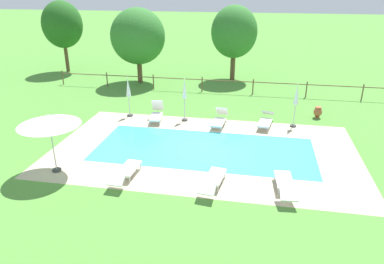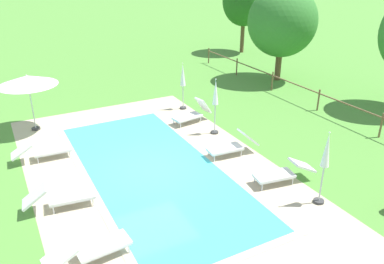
# 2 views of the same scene
# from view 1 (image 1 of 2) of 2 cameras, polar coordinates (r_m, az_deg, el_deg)

# --- Properties ---
(ground_plane) EXTENTS (160.00, 160.00, 0.00)m
(ground_plane) POSITION_cam_1_polar(r_m,az_deg,el_deg) (16.41, 1.91, -2.76)
(ground_plane) COLOR #518E38
(pool_deck_paving) EXTENTS (13.60, 7.96, 0.01)m
(pool_deck_paving) POSITION_cam_1_polar(r_m,az_deg,el_deg) (16.40, 1.91, -2.74)
(pool_deck_paving) COLOR #BCAD8E
(pool_deck_paving) RESTS_ON ground
(swimming_pool_water) EXTENTS (9.78, 4.14, 0.01)m
(swimming_pool_water) POSITION_cam_1_polar(r_m,az_deg,el_deg) (16.40, 1.91, -2.74)
(swimming_pool_water) COLOR #42CCD6
(swimming_pool_water) RESTS_ON ground
(pool_coping_rim) EXTENTS (10.26, 4.62, 0.01)m
(pool_coping_rim) POSITION_cam_1_polar(r_m,az_deg,el_deg) (16.40, 1.91, -2.73)
(pool_coping_rim) COLOR beige
(pool_coping_rim) RESTS_ON ground
(sun_lounger_north_near_steps) EXTENTS (0.77, 2.12, 0.71)m
(sun_lounger_north_near_steps) POSITION_cam_1_polar(r_m,az_deg,el_deg) (13.50, 14.50, -7.81)
(sun_lounger_north_near_steps) COLOR white
(sun_lounger_north_near_steps) RESTS_ON ground
(sun_lounger_north_mid) EXTENTS (0.92, 2.14, 0.71)m
(sun_lounger_north_mid) POSITION_cam_1_polar(r_m,az_deg,el_deg) (19.26, 11.57, 1.87)
(sun_lounger_north_mid) COLOR white
(sun_lounger_north_mid) RESTS_ON ground
(sun_lounger_north_far) EXTENTS (0.88, 1.89, 1.02)m
(sun_lounger_north_far) POSITION_cam_1_polar(r_m,az_deg,el_deg) (19.78, -5.61, 2.92)
(sun_lounger_north_far) COLOR white
(sun_lounger_north_far) RESTS_ON ground
(sun_lounger_north_end) EXTENTS (0.71, 2.07, 0.77)m
(sun_lounger_north_end) POSITION_cam_1_polar(r_m,az_deg,el_deg) (14.10, -10.41, -5.98)
(sun_lounger_north_end) COLOR white
(sun_lounger_north_end) RESTS_ON ground
(sun_lounger_south_near_corner) EXTENTS (0.75, 2.00, 0.89)m
(sun_lounger_south_near_corner) POSITION_cam_1_polar(r_m,az_deg,el_deg) (18.98, 4.36, 2.05)
(sun_lounger_south_near_corner) COLOR white
(sun_lounger_south_near_corner) RESTS_ON ground
(sun_lounger_south_mid) EXTENTS (0.85, 2.07, 0.83)m
(sun_lounger_south_mid) POSITION_cam_1_polar(r_m,az_deg,el_deg) (13.33, 3.35, -7.37)
(sun_lounger_south_mid) COLOR white
(sun_lounger_south_mid) RESTS_ON ground
(patio_umbrella_open_foreground) EXTENTS (2.37, 2.37, 2.41)m
(patio_umbrella_open_foreground) POSITION_cam_1_polar(r_m,az_deg,el_deg) (14.73, -21.65, 1.70)
(patio_umbrella_open_foreground) COLOR #383838
(patio_umbrella_open_foreground) RESTS_ON ground
(patio_umbrella_closed_row_west) EXTENTS (0.32, 0.32, 2.35)m
(patio_umbrella_closed_row_west) POSITION_cam_1_polar(r_m,az_deg,el_deg) (19.31, -1.20, 6.17)
(patio_umbrella_closed_row_west) COLOR #383838
(patio_umbrella_closed_row_west) RESTS_ON ground
(patio_umbrella_closed_row_mid_west) EXTENTS (0.32, 0.32, 2.32)m
(patio_umbrella_closed_row_mid_west) POSITION_cam_1_polar(r_m,az_deg,el_deg) (19.20, 16.11, 5.10)
(patio_umbrella_closed_row_mid_west) COLOR #383838
(patio_umbrella_closed_row_mid_west) RESTS_ON ground
(patio_umbrella_closed_row_centre) EXTENTS (0.32, 0.32, 2.27)m
(patio_umbrella_closed_row_centre) POSITION_cam_1_polar(r_m,az_deg,el_deg) (20.32, -10.01, 6.50)
(patio_umbrella_closed_row_centre) COLOR #383838
(patio_umbrella_closed_row_centre) RESTS_ON ground
(terracotta_urn_near_fence) EXTENTS (0.45, 0.45, 0.63)m
(terracotta_urn_near_fence) POSITION_cam_1_polar(r_m,az_deg,el_deg) (21.27, 19.22, 3.01)
(terracotta_urn_near_fence) COLOR #A85B38
(terracotta_urn_near_fence) RESTS_ON ground
(perimeter_fence) EXTENTS (24.29, 0.08, 1.05)m
(perimeter_fence) POSITION_cam_1_polar(r_m,az_deg,el_deg) (24.76, 5.58, 7.69)
(perimeter_fence) COLOR brown
(perimeter_fence) RESTS_ON ground
(tree_far_west) EXTENTS (3.21, 3.21, 5.70)m
(tree_far_west) POSITION_cam_1_polar(r_m,az_deg,el_deg) (32.21, -19.77, 15.64)
(tree_far_west) COLOR brown
(tree_far_west) RESTS_ON ground
(tree_west_mid) EXTENTS (3.42, 3.42, 5.52)m
(tree_west_mid) POSITION_cam_1_polar(r_m,az_deg,el_deg) (27.96, 6.67, 15.38)
(tree_west_mid) COLOR brown
(tree_west_mid) RESTS_ON ground
(tree_centre) EXTENTS (3.92, 3.92, 5.39)m
(tree_centre) POSITION_cam_1_polar(r_m,az_deg,el_deg) (27.17, -8.53, 14.68)
(tree_centre) COLOR brown
(tree_centre) RESTS_ON ground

